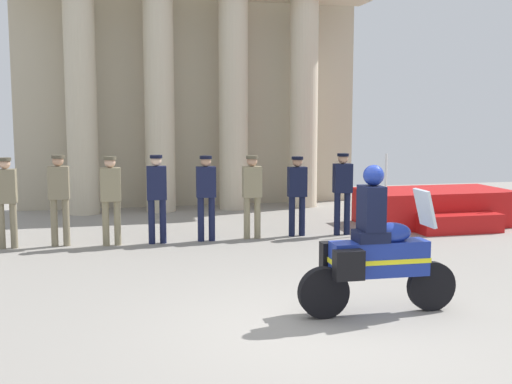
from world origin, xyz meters
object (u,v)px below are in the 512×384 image
at_px(officer_in_row_1, 59,193).
at_px(officer_in_row_3, 157,192).
at_px(reviewing_stand, 436,208).
at_px(motorcycle_with_rider, 374,253).
at_px(officer_in_row_2, 111,193).
at_px(officer_in_row_6, 297,189).
at_px(officer_in_row_4, 206,191).
at_px(officer_in_row_0, 6,195).
at_px(officer_in_row_5, 252,190).
at_px(officer_in_row_7, 343,187).

relative_size(officer_in_row_1, officer_in_row_3, 1.01).
distance_m(reviewing_stand, motorcycle_with_rider, 7.10).
distance_m(officer_in_row_2, officer_in_row_6, 3.77).
bearing_deg(officer_in_row_2, officer_in_row_4, -176.83).
height_order(officer_in_row_0, officer_in_row_6, officer_in_row_0).
bearing_deg(officer_in_row_3, motorcycle_with_rider, 116.93).
bearing_deg(officer_in_row_5, officer_in_row_7, -178.56).
bearing_deg(officer_in_row_2, motorcycle_with_rider, 124.52).
height_order(officer_in_row_0, officer_in_row_3, officer_in_row_3).
height_order(officer_in_row_1, officer_in_row_2, officer_in_row_1).
distance_m(officer_in_row_1, motorcycle_with_rider, 6.71).
relative_size(officer_in_row_2, officer_in_row_4, 1.01).
distance_m(officer_in_row_1, officer_in_row_2, 0.97).
bearing_deg(officer_in_row_3, officer_in_row_2, 2.47).
bearing_deg(officer_in_row_0, officer_in_row_4, -179.70).
bearing_deg(officer_in_row_3, reviewing_stand, -171.15).
xyz_separation_m(reviewing_stand, officer_in_row_5, (-4.47, -0.63, 0.61)).
distance_m(officer_in_row_3, officer_in_row_7, 3.85).
relative_size(officer_in_row_5, officer_in_row_7, 0.99).
bearing_deg(officer_in_row_5, officer_in_row_2, 3.84).
relative_size(officer_in_row_4, officer_in_row_6, 1.03).
bearing_deg(officer_in_row_5, officer_in_row_1, 1.01).
xyz_separation_m(officer_in_row_3, officer_in_row_5, (1.92, 0.06, -0.03)).
xyz_separation_m(officer_in_row_1, officer_in_row_2, (0.96, -0.17, -0.02)).
bearing_deg(officer_in_row_1, officer_in_row_3, 177.39).
relative_size(reviewing_stand, officer_in_row_3, 1.92).
relative_size(officer_in_row_1, officer_in_row_4, 1.03).
bearing_deg(officer_in_row_0, reviewing_stand, -174.10).
bearing_deg(officer_in_row_1, officer_in_row_2, 172.84).
height_order(officer_in_row_1, officer_in_row_4, officer_in_row_1).
height_order(reviewing_stand, officer_in_row_6, reviewing_stand).
xyz_separation_m(reviewing_stand, officer_in_row_6, (-3.49, -0.57, 0.59)).
relative_size(officer_in_row_2, officer_in_row_3, 0.99).
xyz_separation_m(officer_in_row_1, officer_in_row_6, (4.72, -0.05, -0.06)).
height_order(reviewing_stand, officer_in_row_2, officer_in_row_2).
relative_size(officer_in_row_1, officer_in_row_7, 1.02).
relative_size(officer_in_row_3, officer_in_row_5, 1.03).
bearing_deg(officer_in_row_2, reviewing_stand, -171.92).
xyz_separation_m(officer_in_row_0, officer_in_row_2, (1.91, -0.17, 0.00)).
xyz_separation_m(officer_in_row_1, officer_in_row_4, (2.80, -0.15, -0.03)).
bearing_deg(officer_in_row_1, motorcycle_with_rider, 130.75).
height_order(reviewing_stand, officer_in_row_0, officer_in_row_0).
relative_size(reviewing_stand, officer_in_row_0, 1.94).
bearing_deg(officer_in_row_1, officer_in_row_4, 179.60).
distance_m(officer_in_row_4, officer_in_row_5, 0.95).
distance_m(officer_in_row_3, officer_in_row_6, 2.89).
height_order(reviewing_stand, officer_in_row_5, reviewing_stand).
relative_size(officer_in_row_3, officer_in_row_4, 1.02).
bearing_deg(officer_in_row_7, officer_in_row_2, 2.86).
height_order(officer_in_row_7, motorcycle_with_rider, motorcycle_with_rider).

